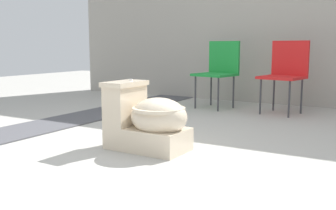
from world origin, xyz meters
name	(u,v)px	position (x,y,z in m)	size (l,w,h in m)	color
ground_plane	(135,149)	(0.00, 0.00, 0.00)	(14.00, 14.00, 0.00)	#A8A59E
gravel_strip	(63,122)	(-1.26, 0.50, 0.01)	(0.56, 8.00, 0.01)	#4C4C51
building_wall	(300,5)	(0.50, 2.98, 1.30)	(7.00, 0.20, 2.60)	#9E998E
toilet	(148,121)	(0.08, 0.06, 0.22)	(0.64, 0.40, 0.52)	beige
folding_chair_left	(219,67)	(-0.28, 2.23, 0.51)	(0.51, 0.51, 0.83)	#1E8C38
folding_chair_middle	(286,69)	(0.55, 2.23, 0.51)	(0.51, 0.51, 0.83)	red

